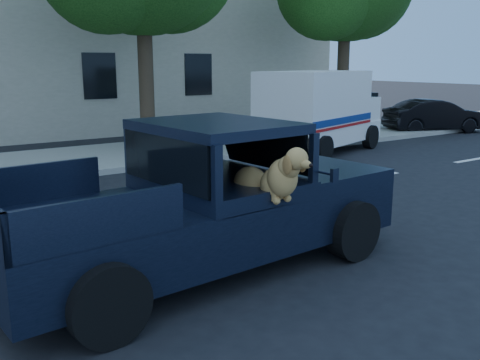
# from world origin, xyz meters

# --- Properties ---
(ground) EXTENTS (120.00, 120.00, 0.00)m
(ground) POSITION_xyz_m (0.00, 0.00, 0.00)
(ground) COLOR black
(ground) RESTS_ON ground
(lane_stripes) EXTENTS (21.60, 0.14, 0.01)m
(lane_stripes) POSITION_xyz_m (2.00, 3.40, 0.01)
(lane_stripes) COLOR silver
(lane_stripes) RESTS_ON ground
(building_main) EXTENTS (26.00, 6.00, 9.00)m
(building_main) POSITION_xyz_m (3.00, 16.50, 4.50)
(building_main) COLOR beige
(building_main) RESTS_ON ground
(pickup_truck) EXTENTS (5.56, 2.92, 1.93)m
(pickup_truck) POSITION_xyz_m (1.57, 0.69, 0.65)
(pickup_truck) COLOR black
(pickup_truck) RESTS_ON ground
(mail_truck) EXTENTS (4.83, 3.36, 2.42)m
(mail_truck) POSITION_xyz_m (9.35, 6.89, 1.06)
(mail_truck) COLOR silver
(mail_truck) RESTS_ON ground
(parked_sedan) EXTENTS (2.71, 4.08, 1.27)m
(parked_sedan) POSITION_xyz_m (16.27, 7.80, 0.64)
(parked_sedan) COLOR black
(parked_sedan) RESTS_ON ground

